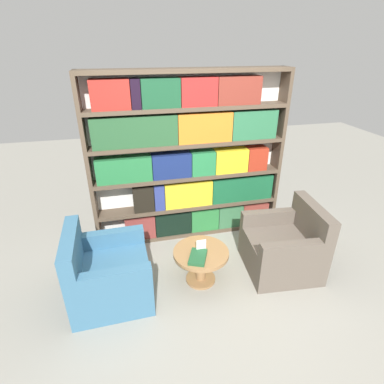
# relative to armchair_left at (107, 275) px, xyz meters

# --- Properties ---
(ground_plane) EXTENTS (14.00, 14.00, 0.00)m
(ground_plane) POSITION_rel_armchair_left_xyz_m (1.16, -0.30, -0.30)
(ground_plane) COLOR gray
(bookshelf) EXTENTS (2.65, 0.30, 2.31)m
(bookshelf) POSITION_rel_armchair_left_xyz_m (1.18, 1.08, 0.85)
(bookshelf) COLOR silver
(bookshelf) RESTS_ON ground_plane
(armchair_left) EXTENTS (0.85, 0.84, 0.87)m
(armchair_left) POSITION_rel_armchair_left_xyz_m (0.00, 0.00, 0.00)
(armchair_left) COLOR #386684
(armchair_left) RESTS_ON ground_plane
(armchair_right) EXTENTS (0.90, 0.90, 0.87)m
(armchair_right) POSITION_rel_armchair_left_xyz_m (2.13, -0.00, 0.00)
(armchair_right) COLOR brown
(armchair_right) RESTS_ON ground_plane
(coffee_table) EXTENTS (0.65, 0.65, 0.42)m
(coffee_table) POSITION_rel_armchair_left_xyz_m (1.06, 0.01, 0.00)
(coffee_table) COLOR olive
(coffee_table) RESTS_ON ground_plane
(table_sign) EXTENTS (0.11, 0.06, 0.15)m
(table_sign) POSITION_rel_armchair_left_xyz_m (1.06, 0.01, 0.19)
(table_sign) COLOR black
(table_sign) RESTS_ON coffee_table
(stray_book) EXTENTS (0.27, 0.33, 0.04)m
(stray_book) POSITION_rel_armchair_left_xyz_m (1.00, -0.10, 0.14)
(stray_book) COLOR #1E512D
(stray_book) RESTS_ON coffee_table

